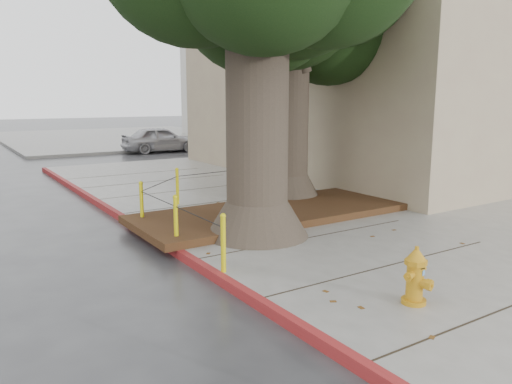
% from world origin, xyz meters
% --- Properties ---
extents(ground, '(140.00, 140.00, 0.00)m').
position_xyz_m(ground, '(0.00, 0.00, 0.00)').
color(ground, '#28282B').
rests_on(ground, ground).
extents(sidewalk_main, '(16.00, 26.00, 0.15)m').
position_xyz_m(sidewalk_main, '(6.00, 2.50, 0.07)').
color(sidewalk_main, slate).
rests_on(sidewalk_main, ground).
extents(sidewalk_far, '(16.00, 20.00, 0.15)m').
position_xyz_m(sidewalk_far, '(6.00, 30.00, 0.07)').
color(sidewalk_far, slate).
rests_on(sidewalk_far, ground).
extents(curb_red, '(0.14, 26.00, 0.16)m').
position_xyz_m(curb_red, '(-2.00, 2.50, 0.07)').
color(curb_red, maroon).
rests_on(curb_red, ground).
extents(planter_bed, '(6.40, 2.60, 0.16)m').
position_xyz_m(planter_bed, '(0.90, 3.90, 0.23)').
color(planter_bed, black).
rests_on(planter_bed, sidewalk_main).
extents(building_corner, '(12.00, 13.00, 10.00)m').
position_xyz_m(building_corner, '(10.00, 8.50, 5.00)').
color(building_corner, tan).
rests_on(building_corner, ground).
extents(building_side_white, '(10.00, 10.00, 9.00)m').
position_xyz_m(building_side_white, '(16.00, 26.00, 4.50)').
color(building_side_white, silver).
rests_on(building_side_white, ground).
extents(building_side_grey, '(12.00, 14.00, 12.00)m').
position_xyz_m(building_side_grey, '(22.00, 32.00, 6.00)').
color(building_side_grey, slate).
rests_on(building_side_grey, ground).
extents(tree_far, '(4.50, 3.80, 7.17)m').
position_xyz_m(tree_far, '(2.64, 5.32, 5.02)').
color(tree_far, '#4C3F33').
rests_on(tree_far, sidewalk_main).
extents(bollard_ring, '(3.79, 5.39, 0.95)m').
position_xyz_m(bollard_ring, '(-0.87, 4.38, 0.66)').
color(bollard_ring, '#CDBF0B').
rests_on(bollard_ring, sidewalk_main).
extents(fire_hydrant, '(0.42, 0.41, 0.79)m').
position_xyz_m(fire_hydrant, '(-0.37, -1.24, 0.53)').
color(fire_hydrant, orange).
rests_on(fire_hydrant, sidewalk_main).
extents(car_silver, '(4.11, 1.87, 1.37)m').
position_xyz_m(car_silver, '(4.59, 19.65, 0.68)').
color(car_silver, '#ADACB2').
rests_on(car_silver, ground).
extents(car_red, '(4.00, 1.71, 1.28)m').
position_xyz_m(car_red, '(10.98, 17.22, 0.64)').
color(car_red, '#9C0E0E').
rests_on(car_red, ground).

